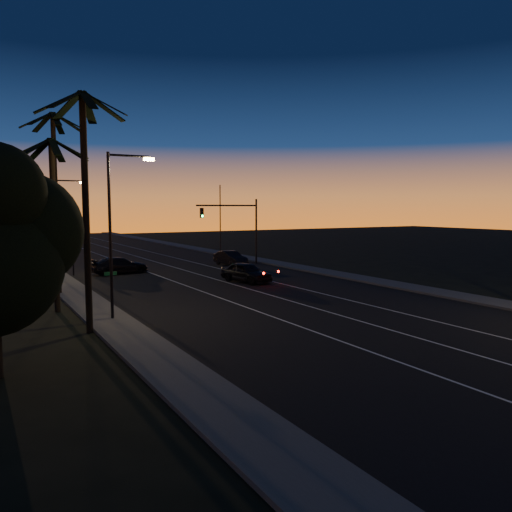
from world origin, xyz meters
TOP-DOWN VIEW (x-y plane):
  - road at (0.00, 30.00)m, footprint 20.00×170.00m
  - sidewalk_left at (-11.20, 30.00)m, footprint 2.40×170.00m
  - sidewalk_right at (11.20, 30.00)m, footprint 2.40×170.00m
  - lane_stripe_left at (-3.00, 30.00)m, footprint 0.12×160.00m
  - lane_stripe_mid at (0.50, 30.00)m, footprint 0.12×160.00m
  - lane_stripe_right at (4.00, 30.00)m, footprint 0.12×160.00m
  - palm_near at (-12.60, 18.00)m, footprint 4.25×4.16m
  - palm_mid at (-13.20, 24.00)m, footprint 4.25×4.16m
  - palm_far at (-12.20, 30.00)m, footprint 4.25×4.16m
  - streetlight_left_near at (-10.70, 20.00)m, footprint 2.55×0.26m
  - streetlight_left_far at (-10.69, 38.00)m, footprint 2.55×0.26m
  - street_sign at (-10.80, 21.00)m, footprint 0.70×0.06m
  - signal_mast at (7.14, 39.99)m, footprint 7.10×0.41m
  - signal_post at (-9.50, 39.98)m, footprint 0.28×0.37m
  - far_pole_left at (-11.00, 55.00)m, footprint 0.14×0.14m
  - far_pole_right at (11.00, 52.00)m, footprint 0.14×0.14m
  - lead_car at (1.98, 28.61)m, footprint 3.07×5.59m
  - right_car at (6.29, 39.88)m, footprint 2.02×4.70m
  - cross_car at (-5.63, 38.98)m, footprint 5.59×2.95m

SIDE VIEW (x-z plane):
  - road at x=0.00m, z-range 0.00..0.01m
  - lane_stripe_left at x=-3.00m, z-range 0.01..0.02m
  - lane_stripe_mid at x=0.50m, z-range 0.01..0.02m
  - lane_stripe_right at x=4.00m, z-range 0.01..0.02m
  - sidewalk_left at x=-11.20m, z-range 0.00..0.16m
  - sidewalk_right at x=11.20m, z-range 0.00..0.16m
  - right_car at x=6.29m, z-range 0.01..1.52m
  - cross_car at x=-5.63m, z-range 0.01..1.56m
  - lead_car at x=1.98m, z-range 0.01..1.64m
  - street_sign at x=-10.80m, z-range 0.36..2.96m
  - signal_post at x=-9.50m, z-range 0.79..4.99m
  - far_pole_left at x=-11.00m, z-range 0.00..9.00m
  - far_pole_right at x=11.00m, z-range 0.00..9.00m
  - signal_mast at x=7.14m, z-range 1.28..8.28m
  - streetlight_left_far at x=-10.69m, z-range 0.81..9.31m
  - streetlight_left_near at x=-10.70m, z-range 0.82..9.82m
  - palm_mid at x=-13.20m, z-range 1.24..11.27m
  - palm_near at x=-12.60m, z-range 1.31..12.84m
  - palm_far at x=-12.20m, z-range 1.35..13.88m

